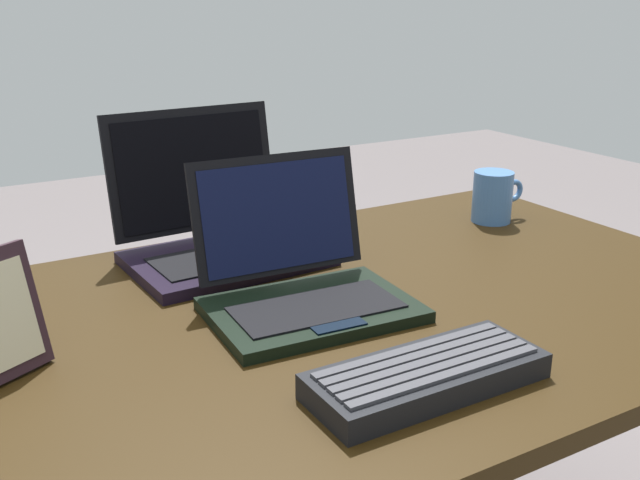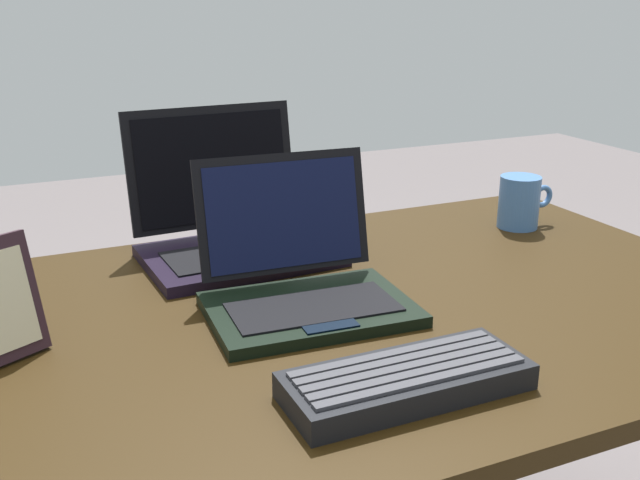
% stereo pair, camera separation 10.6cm
% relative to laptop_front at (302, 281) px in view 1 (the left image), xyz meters
% --- Properties ---
extents(desk, '(1.32, 0.83, 0.71)m').
position_rel_laptop_front_xyz_m(desk, '(0.06, -0.02, -0.12)').
color(desk, black).
rests_on(desk, ground).
extents(laptop_front, '(0.30, 0.26, 0.21)m').
position_rel_laptop_front_xyz_m(laptop_front, '(0.00, 0.00, 0.00)').
color(laptop_front, black).
rests_on(laptop_front, desk).
extents(laptop_rear, '(0.33, 0.28, 0.25)m').
position_rel_laptop_front_xyz_m(laptop_rear, '(-0.02, 0.26, 0.01)').
color(laptop_rear, black).
rests_on(laptop_rear, desk).
extents(external_keyboard, '(0.29, 0.11, 0.04)m').
position_rel_laptop_front_xyz_m(external_keyboard, '(0.01, -0.28, -0.02)').
color(external_keyboard, black).
rests_on(external_keyboard, desk).
extents(coffee_mug, '(0.12, 0.08, 0.10)m').
position_rel_laptop_front_xyz_m(coffee_mug, '(0.54, 0.19, 0.01)').
color(coffee_mug, '#3F6AA3').
rests_on(coffee_mug, desk).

